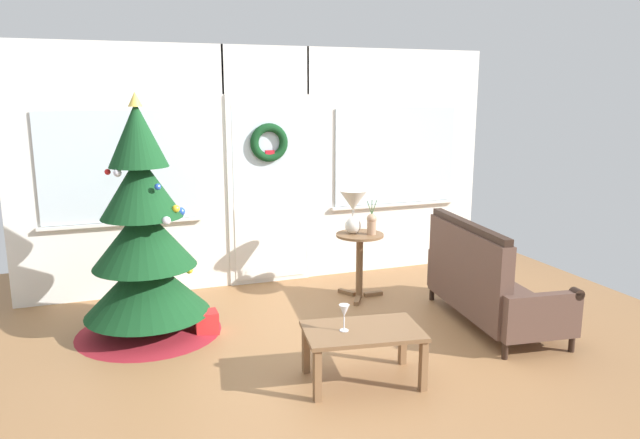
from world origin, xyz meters
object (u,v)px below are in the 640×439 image
settee_sofa (485,284)px  gift_box (206,322)px  side_table (360,252)px  coffee_table (363,337)px  christmas_tree (144,248)px  wine_glass (344,312)px  table_lamp (353,206)px  flower_vase (372,223)px

settee_sofa → gift_box: bearing=164.9°
side_table → coffee_table: (-0.71, -1.69, -0.13)m
christmas_tree → settee_sofa: size_ratio=1.29×
side_table → wine_glass: size_ratio=3.45×
settee_sofa → table_lamp: size_ratio=3.66×
christmas_tree → table_lamp: size_ratio=4.72×
wine_glass → gift_box: 1.56m
table_lamp → wine_glass: 1.93m
settee_sofa → coffee_table: bearing=-156.7°
table_lamp → gift_box: bearing=-164.4°
settee_sofa → side_table: 1.31m
christmas_tree → table_lamp: 2.07m
table_lamp → gift_box: (-1.57, -0.44, -0.86)m
coffee_table → gift_box: 1.60m
christmas_tree → coffee_table: bearing=-46.8°
wine_glass → table_lamp: bearing=65.1°
flower_vase → coffee_table: (-0.81, -1.63, -0.45)m
wine_glass → settee_sofa: bearing=21.0°
christmas_tree → flower_vase: 2.21m
christmas_tree → side_table: 2.13m
settee_sofa → side_table: (-0.77, 1.05, 0.10)m
flower_vase → gift_box: flower_vase is taller
settee_sofa → flower_vase: bearing=124.3°
side_table → table_lamp: bearing=146.3°
christmas_tree → gift_box: bearing=-22.2°
flower_vase → table_lamp: bearing=148.0°
christmas_tree → settee_sofa: bearing=-16.3°
gift_box → wine_glass: bearing=-58.5°
christmas_tree → wine_glass: size_ratio=10.64×
christmas_tree → wine_glass: bearing=-49.5°
christmas_tree → table_lamp: christmas_tree is taller
side_table → table_lamp: (-0.06, 0.04, 0.48)m
christmas_tree → table_lamp: (2.04, 0.25, 0.19)m
christmas_tree → gift_box: 0.84m
christmas_tree → side_table: (2.10, 0.21, -0.28)m
christmas_tree → table_lamp: bearing=6.9°
flower_vase → wine_glass: size_ratio=1.79×
side_table → flower_vase: size_ratio=1.92×
settee_sofa → coffee_table: (-1.49, -0.64, -0.03)m
coffee_table → gift_box: size_ratio=4.62×
wine_glass → gift_box: wine_glass is taller
flower_vase → christmas_tree: bearing=-176.2°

